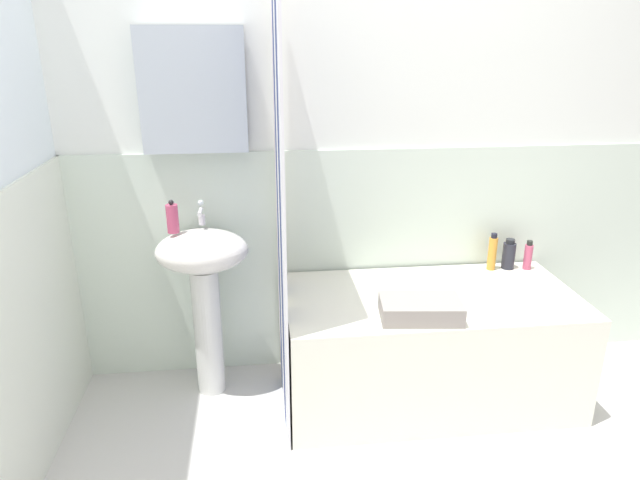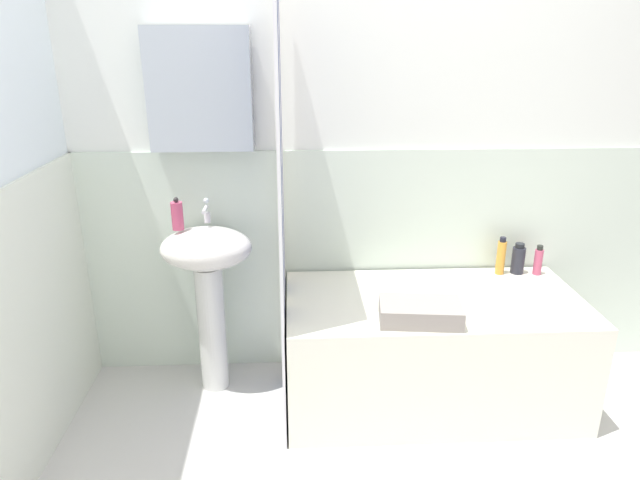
# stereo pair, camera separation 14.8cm
# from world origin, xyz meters

# --- Properties ---
(wall_back_tiled) EXTENTS (3.60, 0.18, 2.40)m
(wall_back_tiled) POSITION_xyz_m (-0.05, 1.26, 1.14)
(wall_back_tiled) COLOR white
(wall_back_tiled) RESTS_ON ground_plane
(sink) EXTENTS (0.44, 0.34, 0.87)m
(sink) POSITION_xyz_m (-0.88, 1.03, 0.64)
(sink) COLOR silver
(sink) RESTS_ON ground_plane
(faucet) EXTENTS (0.03, 0.12, 0.12)m
(faucet) POSITION_xyz_m (-0.88, 1.11, 0.93)
(faucet) COLOR silver
(faucet) RESTS_ON sink
(soap_dispenser) EXTENTS (0.06, 0.06, 0.16)m
(soap_dispenser) POSITION_xyz_m (-1.00, 1.03, 0.94)
(soap_dispenser) COLOR #BF4467
(soap_dispenser) RESTS_ON sink
(bathtub) EXTENTS (1.41, 0.71, 0.56)m
(bathtub) POSITION_xyz_m (0.21, 0.87, 0.28)
(bathtub) COLOR white
(bathtub) RESTS_ON ground_plane
(shower_curtain) EXTENTS (0.01, 0.71, 2.00)m
(shower_curtain) POSITION_xyz_m (-0.51, 0.87, 1.00)
(shower_curtain) COLOR white
(shower_curtain) RESTS_ON ground_plane
(lotion_bottle) EXTENTS (0.04, 0.04, 0.16)m
(lotion_bottle) POSITION_xyz_m (0.81, 1.12, 0.63)
(lotion_bottle) COLOR #C64D6F
(lotion_bottle) RESTS_ON bathtub
(shampoo_bottle) EXTENTS (0.07, 0.07, 0.16)m
(shampoo_bottle) POSITION_xyz_m (0.72, 1.15, 0.63)
(shampoo_bottle) COLOR #272833
(shampoo_bottle) RESTS_ON bathtub
(body_wash_bottle) EXTENTS (0.05, 0.05, 0.20)m
(body_wash_bottle) POSITION_xyz_m (0.62, 1.14, 0.65)
(body_wash_bottle) COLOR gold
(body_wash_bottle) RESTS_ON bathtub
(towel_folded) EXTENTS (0.37, 0.25, 0.08)m
(towel_folded) POSITION_xyz_m (0.09, 0.64, 0.60)
(towel_folded) COLOR gray
(towel_folded) RESTS_ON bathtub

